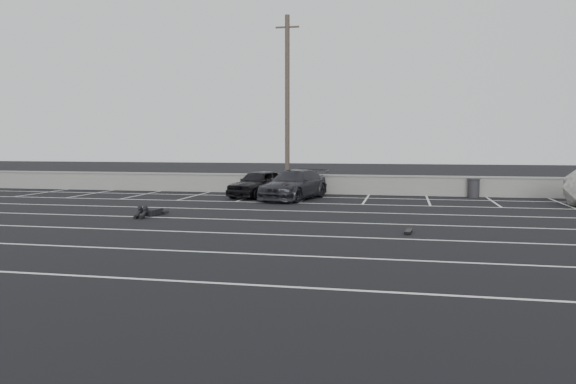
% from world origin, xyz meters
% --- Properties ---
extents(ground, '(120.00, 120.00, 0.00)m').
position_xyz_m(ground, '(0.00, 0.00, 0.00)').
color(ground, black).
rests_on(ground, ground).
extents(seawall, '(50.00, 0.45, 1.06)m').
position_xyz_m(seawall, '(0.00, 14.00, 0.55)').
color(seawall, gray).
rests_on(seawall, ground).
extents(stall_lines, '(36.00, 20.05, 0.01)m').
position_xyz_m(stall_lines, '(-0.08, 4.41, 0.00)').
color(stall_lines, silver).
rests_on(stall_lines, ground).
extents(car_left, '(2.86, 4.44, 1.40)m').
position_xyz_m(car_left, '(-1.52, 11.53, 0.70)').
color(car_left, black).
rests_on(car_left, ground).
extents(car_right, '(3.16, 5.36, 1.46)m').
position_xyz_m(car_right, '(0.49, 10.76, 0.73)').
color(car_right, '#232328').
rests_on(car_right, ground).
extents(utility_pole, '(1.27, 0.25, 9.53)m').
position_xyz_m(utility_pole, '(-0.36, 13.20, 4.83)').
color(utility_pole, '#4C4238').
rests_on(utility_pole, ground).
extents(trash_bin, '(0.71, 0.71, 0.97)m').
position_xyz_m(trash_bin, '(9.34, 13.55, 0.49)').
color(trash_bin, '#28282B').
rests_on(trash_bin, ground).
extents(person, '(1.19, 2.47, 0.47)m').
position_xyz_m(person, '(-3.63, 3.58, 0.24)').
color(person, black).
rests_on(person, ground).
extents(skateboard, '(0.26, 0.70, 0.08)m').
position_xyz_m(skateboard, '(5.99, 1.13, 0.06)').
color(skateboard, black).
rests_on(skateboard, ground).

